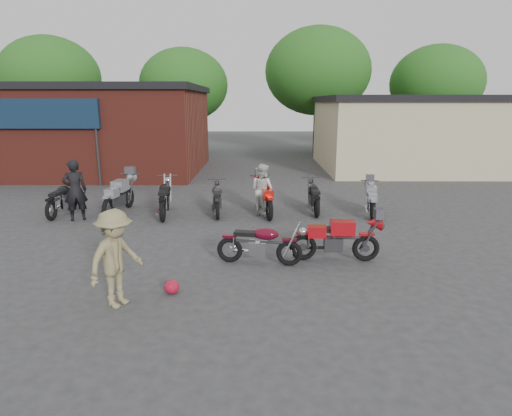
{
  "coord_description": "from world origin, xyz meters",
  "views": [
    {
      "loc": [
        0.03,
        -7.98,
        3.45
      ],
      "look_at": [
        -0.03,
        2.33,
        0.9
      ],
      "focal_mm": 30.0,
      "sensor_mm": 36.0,
      "label": 1
    }
  ],
  "objects_px": {
    "row_bike_0": "(62,197)",
    "row_bike_2": "(165,196)",
    "helmet": "(172,287)",
    "row_bike_4": "(265,195)",
    "row_bike_3": "(217,197)",
    "row_bike_1": "(119,194)",
    "row_bike_6": "(371,198)",
    "row_bike_5": "(314,195)",
    "person_dark": "(75,190)",
    "person_light": "(262,190)",
    "vintage_motorcycle": "(261,241)",
    "sportbike": "(337,237)",
    "person_tan": "(116,258)"
  },
  "relations": [
    {
      "from": "row_bike_0",
      "to": "row_bike_6",
      "type": "bearing_deg",
      "value": -87.97
    },
    {
      "from": "person_light",
      "to": "row_bike_5",
      "type": "height_order",
      "value": "person_light"
    },
    {
      "from": "person_tan",
      "to": "row_bike_4",
      "type": "bearing_deg",
      "value": 6.87
    },
    {
      "from": "row_bike_3",
      "to": "row_bike_6",
      "type": "height_order",
      "value": "row_bike_3"
    },
    {
      "from": "row_bike_0",
      "to": "row_bike_6",
      "type": "xyz_separation_m",
      "value": [
        9.71,
        0.02,
        -0.04
      ]
    },
    {
      "from": "vintage_motorcycle",
      "to": "row_bike_1",
      "type": "height_order",
      "value": "row_bike_1"
    },
    {
      "from": "row_bike_1",
      "to": "row_bike_4",
      "type": "xyz_separation_m",
      "value": [
        4.64,
        -0.12,
        -0.01
      ]
    },
    {
      "from": "row_bike_3",
      "to": "row_bike_6",
      "type": "relative_size",
      "value": 1.04
    },
    {
      "from": "helmet",
      "to": "person_tan",
      "type": "distance_m",
      "value": 1.2
    },
    {
      "from": "person_light",
      "to": "row_bike_4",
      "type": "bearing_deg",
      "value": -79.08
    },
    {
      "from": "person_light",
      "to": "row_bike_3",
      "type": "relative_size",
      "value": 0.85
    },
    {
      "from": "vintage_motorcycle",
      "to": "row_bike_6",
      "type": "distance_m",
      "value": 5.53
    },
    {
      "from": "row_bike_4",
      "to": "row_bike_5",
      "type": "distance_m",
      "value": 1.61
    },
    {
      "from": "person_light",
      "to": "row_bike_1",
      "type": "relative_size",
      "value": 0.75
    },
    {
      "from": "helmet",
      "to": "row_bike_3",
      "type": "xyz_separation_m",
      "value": [
        0.31,
        5.84,
        0.42
      ]
    },
    {
      "from": "row_bike_2",
      "to": "row_bike_4",
      "type": "height_order",
      "value": "row_bike_2"
    },
    {
      "from": "helmet",
      "to": "row_bike_4",
      "type": "distance_m",
      "value": 6.12
    },
    {
      "from": "row_bike_5",
      "to": "row_bike_6",
      "type": "relative_size",
      "value": 1.05
    },
    {
      "from": "sportbike",
      "to": "row_bike_4",
      "type": "bearing_deg",
      "value": 112.7
    },
    {
      "from": "person_tan",
      "to": "row_bike_0",
      "type": "distance_m",
      "value": 7.27
    },
    {
      "from": "sportbike",
      "to": "row_bike_1",
      "type": "height_order",
      "value": "row_bike_1"
    },
    {
      "from": "person_light",
      "to": "person_tan",
      "type": "height_order",
      "value": "person_tan"
    },
    {
      "from": "person_dark",
      "to": "person_light",
      "type": "distance_m",
      "value": 5.61
    },
    {
      "from": "person_dark",
      "to": "person_tan",
      "type": "bearing_deg",
      "value": 95.33
    },
    {
      "from": "row_bike_2",
      "to": "row_bike_5",
      "type": "relative_size",
      "value": 1.11
    },
    {
      "from": "person_dark",
      "to": "row_bike_0",
      "type": "height_order",
      "value": "person_dark"
    },
    {
      "from": "sportbike",
      "to": "row_bike_6",
      "type": "height_order",
      "value": "sportbike"
    },
    {
      "from": "person_light",
      "to": "row_bike_6",
      "type": "distance_m",
      "value": 3.43
    },
    {
      "from": "person_tan",
      "to": "row_bike_3",
      "type": "height_order",
      "value": "person_tan"
    },
    {
      "from": "helmet",
      "to": "row_bike_1",
      "type": "bearing_deg",
      "value": 115.44
    },
    {
      "from": "sportbike",
      "to": "row_bike_5",
      "type": "distance_m",
      "value": 4.42
    },
    {
      "from": "row_bike_4",
      "to": "row_bike_6",
      "type": "distance_m",
      "value": 3.34
    },
    {
      "from": "row_bike_1",
      "to": "row_bike_5",
      "type": "xyz_separation_m",
      "value": [
        6.22,
        0.19,
        -0.07
      ]
    },
    {
      "from": "person_dark",
      "to": "row_bike_3",
      "type": "height_order",
      "value": "person_dark"
    },
    {
      "from": "helmet",
      "to": "person_tan",
      "type": "bearing_deg",
      "value": -151.03
    },
    {
      "from": "row_bike_1",
      "to": "helmet",
      "type": "bearing_deg",
      "value": -148.55
    },
    {
      "from": "helmet",
      "to": "row_bike_6",
      "type": "distance_m",
      "value": 7.76
    },
    {
      "from": "person_tan",
      "to": "row_bike_0",
      "type": "bearing_deg",
      "value": 60.64
    },
    {
      "from": "person_dark",
      "to": "person_light",
      "type": "xyz_separation_m",
      "value": [
        5.57,
        0.62,
        -0.1
      ]
    },
    {
      "from": "row_bike_4",
      "to": "helmet",
      "type": "bearing_deg",
      "value": 153.73
    },
    {
      "from": "person_light",
      "to": "row_bike_5",
      "type": "xyz_separation_m",
      "value": [
        1.66,
        0.44,
        -0.25
      ]
    },
    {
      "from": "row_bike_0",
      "to": "row_bike_2",
      "type": "height_order",
      "value": "row_bike_2"
    },
    {
      "from": "row_bike_2",
      "to": "row_bike_4",
      "type": "xyz_separation_m",
      "value": [
        3.12,
        0.13,
        -0.01
      ]
    },
    {
      "from": "person_light",
      "to": "person_tan",
      "type": "distance_m",
      "value": 6.67
    },
    {
      "from": "vintage_motorcycle",
      "to": "sportbike",
      "type": "bearing_deg",
      "value": 16.39
    },
    {
      "from": "row_bike_0",
      "to": "row_bike_2",
      "type": "xyz_separation_m",
      "value": [
        3.26,
        -0.08,
        0.05
      ]
    },
    {
      "from": "person_light",
      "to": "row_bike_5",
      "type": "bearing_deg",
      "value": -122.65
    },
    {
      "from": "row_bike_4",
      "to": "row_bike_0",
      "type": "bearing_deg",
      "value": 81.5
    },
    {
      "from": "row_bike_5",
      "to": "row_bike_4",
      "type": "bearing_deg",
      "value": 100.6
    },
    {
      "from": "vintage_motorcycle",
      "to": "sportbike",
      "type": "relative_size",
      "value": 0.95
    }
  ]
}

